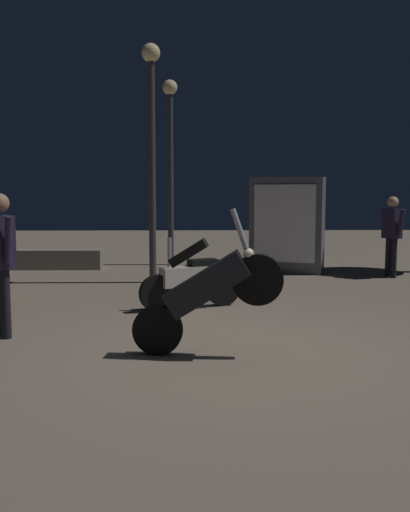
{
  "coord_description": "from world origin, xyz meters",
  "views": [
    {
      "loc": [
        -0.54,
        -6.42,
        1.83
      ],
      "look_at": [
        -0.38,
        0.88,
        1.0
      ],
      "focal_mm": 41.13,
      "sensor_mm": 36.0,
      "label": 1
    }
  ],
  "objects_px": {
    "streetlamp_far": "(170,147)",
    "kiosk_billboard": "(287,225)",
    "motorcycle_white_parked_left": "(191,280)",
    "person_bystander_far": "(1,251)",
    "streetlamp_near": "(152,131)",
    "motorcycle_black_foreground": "(207,290)",
    "person_rider_beside": "(392,229)"
  },
  "relations": [
    {
      "from": "streetlamp_far",
      "to": "kiosk_billboard",
      "type": "distance_m",
      "value": 3.47
    },
    {
      "from": "streetlamp_far",
      "to": "kiosk_billboard",
      "type": "height_order",
      "value": "streetlamp_far"
    },
    {
      "from": "motorcycle_white_parked_left",
      "to": "streetlamp_far",
      "type": "distance_m",
      "value": 5.9
    },
    {
      "from": "person_bystander_far",
      "to": "streetlamp_near",
      "type": "distance_m",
      "value": 4.95
    },
    {
      "from": "person_bystander_far",
      "to": "streetlamp_near",
      "type": "bearing_deg",
      "value": 30.94
    },
    {
      "from": "motorcycle_white_parked_left",
      "to": "person_bystander_far",
      "type": "relative_size",
      "value": 0.88
    },
    {
      "from": "motorcycle_black_foreground",
      "to": "kiosk_billboard",
      "type": "bearing_deg",
      "value": 80.36
    },
    {
      "from": "person_rider_beside",
      "to": "motorcycle_black_foreground",
      "type": "bearing_deg",
      "value": -151.13
    },
    {
      "from": "person_bystander_far",
      "to": "kiosk_billboard",
      "type": "distance_m",
      "value": 7.21
    },
    {
      "from": "streetlamp_near",
      "to": "streetlamp_far",
      "type": "xyz_separation_m",
      "value": [
        0.26,
        2.77,
        -0.09
      ]
    },
    {
      "from": "streetlamp_near",
      "to": "streetlamp_far",
      "type": "bearing_deg",
      "value": 84.73
    },
    {
      "from": "streetlamp_far",
      "to": "motorcycle_white_parked_left",
      "type": "bearing_deg",
      "value": -84.59
    },
    {
      "from": "motorcycle_white_parked_left",
      "to": "kiosk_billboard",
      "type": "xyz_separation_m",
      "value": [
        2.11,
        3.96,
        0.61
      ]
    },
    {
      "from": "motorcycle_black_foreground",
      "to": "motorcycle_white_parked_left",
      "type": "relative_size",
      "value": 1.06
    },
    {
      "from": "person_rider_beside",
      "to": "streetlamp_far",
      "type": "bearing_deg",
      "value": 128.43
    },
    {
      "from": "motorcycle_black_foreground",
      "to": "kiosk_billboard",
      "type": "height_order",
      "value": "kiosk_billboard"
    },
    {
      "from": "streetlamp_far",
      "to": "person_rider_beside",
      "type": "bearing_deg",
      "value": -25.19
    },
    {
      "from": "motorcycle_white_parked_left",
      "to": "kiosk_billboard",
      "type": "distance_m",
      "value": 4.53
    },
    {
      "from": "motorcycle_white_parked_left",
      "to": "streetlamp_near",
      "type": "bearing_deg",
      "value": -96.39
    },
    {
      "from": "streetlamp_near",
      "to": "kiosk_billboard",
      "type": "xyz_separation_m",
      "value": [
        2.87,
        1.38,
        -1.9
      ]
    },
    {
      "from": "motorcycle_black_foreground",
      "to": "person_rider_beside",
      "type": "relative_size",
      "value": 0.98
    },
    {
      "from": "motorcycle_black_foreground",
      "to": "streetlamp_far",
      "type": "height_order",
      "value": "streetlamp_far"
    },
    {
      "from": "person_bystander_far",
      "to": "motorcycle_white_parked_left",
      "type": "bearing_deg",
      "value": -2.57
    },
    {
      "from": "motorcycle_black_foreground",
      "to": "streetlamp_near",
      "type": "relative_size",
      "value": 0.36
    },
    {
      "from": "motorcycle_white_parked_left",
      "to": "streetlamp_near",
      "type": "xyz_separation_m",
      "value": [
        -0.76,
        2.58,
        2.51
      ]
    },
    {
      "from": "streetlamp_near",
      "to": "kiosk_billboard",
      "type": "distance_m",
      "value": 3.71
    },
    {
      "from": "motorcycle_white_parked_left",
      "to": "person_rider_beside",
      "type": "height_order",
      "value": "person_rider_beside"
    },
    {
      "from": "person_rider_beside",
      "to": "kiosk_billboard",
      "type": "xyz_separation_m",
      "value": [
        -2.07,
        0.81,
        0.04
      ]
    },
    {
      "from": "motorcycle_white_parked_left",
      "to": "streetlamp_far",
      "type": "relative_size",
      "value": 0.35
    },
    {
      "from": "person_rider_beside",
      "to": "person_bystander_far",
      "type": "relative_size",
      "value": 0.94
    },
    {
      "from": "streetlamp_far",
      "to": "kiosk_billboard",
      "type": "relative_size",
      "value": 2.11
    },
    {
      "from": "motorcycle_black_foreground",
      "to": "kiosk_billboard",
      "type": "relative_size",
      "value": 0.79
    }
  ]
}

